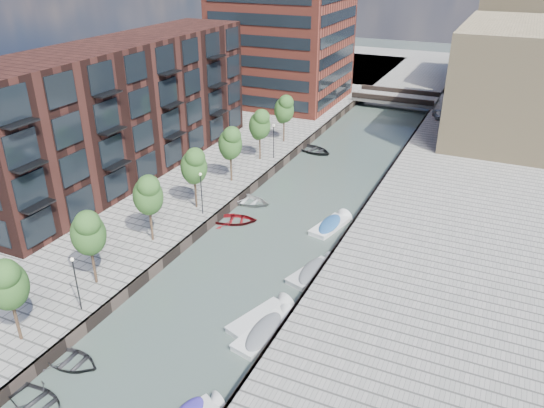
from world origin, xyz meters
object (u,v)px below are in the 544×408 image
Objects in this scene: tree_5 at (260,124)px; car at (439,114)px; sloop_3 at (247,203)px; tree_4 at (230,142)px; motorboat_2 at (266,316)px; motorboat_4 at (316,271)px; tree_1 at (88,231)px; sloop_4 at (313,152)px; motorboat_3 at (332,224)px; motorboat_1 at (269,330)px; tree_3 at (194,165)px; tree_0 at (7,282)px; tree_6 at (284,108)px; sloop_1 at (37,405)px; sloop_2 at (234,222)px; sloop_0 at (71,363)px; tree_2 at (148,194)px; bridge at (396,98)px.

car is at bearing 57.57° from tree_5.
tree_4 is at bearing 51.76° from sloop_3.
motorboat_2 is 6.86m from motorboat_4.
tree_1 is 35.99m from sloop_4.
tree_4 is 14.06m from motorboat_3.
motorboat_1 is at bearing 5.06° from tree_1.
motorboat_3 is at bearing -136.25° from sloop_4.
tree_1 is 56.43m from car.
car is (3.66, 51.22, 1.48)m from motorboat_2.
tree_0 is at bearing -90.00° from tree_3.
tree_6 is 45.51m from sloop_1.
tree_3 reaches higher than sloop_3.
tree_4 is 15.82m from sloop_4.
motorboat_1 is at bearing -148.55° from sloop_3.
motorboat_1 is (9.75, -13.18, 0.22)m from sloop_2.
tree_5 is at bearing -144.01° from car.
motorboat_4 is at bearing -137.19° from sloop_2.
sloop_0 is 0.77× the size of motorboat_3.
tree_2 is at bearing -169.96° from sloop_4.
tree_5 is 11.28m from sloop_3.
motorboat_1 is at bearing -85.11° from bridge.
tree_1 is 22.12m from motorboat_3.
motorboat_4 reaches higher than sloop_1.
tree_3 is 22.38m from sloop_4.
sloop_1 is at bearing -75.90° from tree_2.
tree_1 reaches higher than motorboat_3.
motorboat_2 is at bearing -163.73° from sloop_2.
tree_3 is at bearing 161.73° from motorboat_4.
motorboat_2 reaches higher than sloop_0.
car is at bearing 86.94° from motorboat_1.
tree_2 is (-8.50, -54.00, 3.92)m from bridge.
bridge is 3.17× the size of sloop_1.
tree_3 is 24.95m from sloop_1.
sloop_2 is at bearing -2.93° from sloop_0.
motorboat_1 is 1.62× the size of car.
car is at bearing 73.04° from tree_1.
car is (16.43, 53.86, -3.72)m from tree_1.
sloop_1 is 65.02m from car.
tree_2 is 13.07m from sloop_3.
tree_1 is at bearing -90.00° from tree_6.
tree_0 and tree_3 have the same top height.
sloop_2 is at bearing -160.73° from motorboat_3.
tree_6 is 1.45× the size of sloop_0.
motorboat_3 is at bearing -84.60° from bridge.
tree_2 is 1.34× the size of sloop_2.
car reaches higher than motorboat_2.
sloop_3 is 16.86m from sloop_4.
motorboat_3 reaches higher than motorboat_4.
tree_4 is 9.32m from sloop_2.
tree_5 is (0.00, 21.00, 0.00)m from tree_2.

